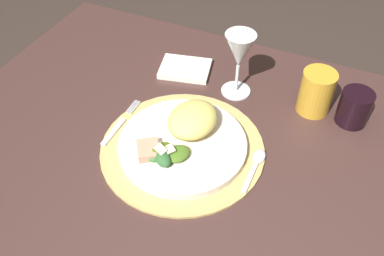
% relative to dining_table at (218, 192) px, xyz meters
% --- Properties ---
extents(dining_table, '(1.27, 0.81, 0.71)m').
position_rel_dining_table_xyz_m(dining_table, '(0.00, 0.00, 0.00)').
color(dining_table, '#412925').
rests_on(dining_table, ground).
extents(placemat, '(0.35, 0.35, 0.01)m').
position_rel_dining_table_xyz_m(placemat, '(-0.07, -0.04, 0.17)').
color(placemat, tan).
rests_on(placemat, dining_table).
extents(dinner_plate, '(0.28, 0.28, 0.02)m').
position_rel_dining_table_xyz_m(dinner_plate, '(-0.07, -0.04, 0.18)').
color(dinner_plate, silver).
rests_on(dinner_plate, placemat).
extents(pasta_serving, '(0.12, 0.14, 0.05)m').
position_rel_dining_table_xyz_m(pasta_serving, '(-0.07, 0.01, 0.21)').
color(pasta_serving, '#E6D268').
rests_on(pasta_serving, dinner_plate).
extents(salad_greens, '(0.09, 0.09, 0.03)m').
position_rel_dining_table_xyz_m(salad_greens, '(-0.09, -0.09, 0.20)').
color(salad_greens, '#4D6B0F').
rests_on(salad_greens, dinner_plate).
extents(bread_piece, '(0.07, 0.07, 0.02)m').
position_rel_dining_table_xyz_m(bread_piece, '(-0.12, -0.10, 0.20)').
color(bread_piece, tan).
rests_on(bread_piece, dinner_plate).
extents(fork, '(0.01, 0.16, 0.00)m').
position_rel_dining_table_xyz_m(fork, '(-0.23, -0.04, 0.17)').
color(fork, silver).
rests_on(fork, placemat).
extents(spoon, '(0.03, 0.13, 0.01)m').
position_rel_dining_table_xyz_m(spoon, '(0.09, -0.02, 0.17)').
color(spoon, silver).
rests_on(spoon, placemat).
extents(napkin, '(0.15, 0.12, 0.01)m').
position_rel_dining_table_xyz_m(napkin, '(-0.19, 0.21, 0.17)').
color(napkin, white).
rests_on(napkin, dining_table).
extents(wine_glass, '(0.07, 0.07, 0.16)m').
position_rel_dining_table_xyz_m(wine_glass, '(-0.04, 0.19, 0.28)').
color(wine_glass, silver).
rests_on(wine_glass, dining_table).
extents(amber_tumbler, '(0.08, 0.08, 0.11)m').
position_rel_dining_table_xyz_m(amber_tumbler, '(0.15, 0.20, 0.22)').
color(amber_tumbler, gold).
rests_on(amber_tumbler, dining_table).
extents(dark_tumbler, '(0.07, 0.07, 0.08)m').
position_rel_dining_table_xyz_m(dark_tumbler, '(0.24, 0.20, 0.21)').
color(dark_tumbler, black).
rests_on(dark_tumbler, dining_table).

